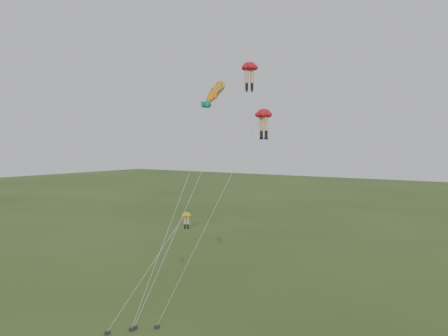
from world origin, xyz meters
The scene contains 5 objects.
ground centered at (0.00, 0.00, 0.00)m, with size 300.00×300.00×0.00m, color #30481A.
legs_kite_red_high centered at (1.61, 10.00, 19.65)m, with size 2.98×13.85×20.52m.
legs_kite_red_mid centered at (6.89, 3.43, 15.01)m, with size 6.72×5.78×15.83m.
legs_kite_yellow centered at (-1.00, 3.94, 6.81)m, with size 1.12×9.49×7.62m.
fish_kite centered at (0.39, 6.67, 17.52)m, with size 1.11×11.05×18.91m.
Camera 1 is at (25.21, -27.58, 13.49)m, focal length 40.00 mm.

